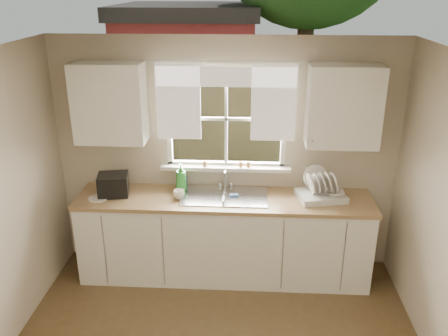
# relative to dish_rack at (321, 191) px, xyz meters

# --- Properties ---
(room_walls) EXTENTS (3.62, 4.02, 2.50)m
(room_walls) POSITION_rel_dish_rack_xyz_m (-0.98, -1.79, 0.25)
(room_walls) COLOR beige
(room_walls) RESTS_ON ground
(ceiling) EXTENTS (3.60, 4.00, 0.02)m
(ceiling) POSITION_rel_dish_rack_xyz_m (-0.98, -1.73, 1.52)
(ceiling) COLOR silver
(ceiling) RESTS_ON room_walls
(window) EXTENTS (1.38, 0.16, 1.06)m
(window) POSITION_rel_dish_rack_xyz_m (-0.98, 0.27, 0.50)
(window) COLOR white
(window) RESTS_ON room_walls
(curtains) EXTENTS (1.50, 0.03, 0.81)m
(curtains) POSITION_rel_dish_rack_xyz_m (-0.98, 0.22, 0.95)
(curtains) COLOR white
(curtains) RESTS_ON room_walls
(base_cabinets) EXTENTS (3.00, 0.62, 0.87)m
(base_cabinets) POSITION_rel_dish_rack_xyz_m (-0.98, -0.05, -0.55)
(base_cabinets) COLOR white
(base_cabinets) RESTS_ON ground
(countertop) EXTENTS (3.04, 0.65, 0.04)m
(countertop) POSITION_rel_dish_rack_xyz_m (-0.98, -0.05, -0.09)
(countertop) COLOR #9E7B4F
(countertop) RESTS_ON base_cabinets
(upper_cabinet_left) EXTENTS (0.70, 0.33, 0.80)m
(upper_cabinet_left) POSITION_rel_dish_rack_xyz_m (-2.13, 0.10, 0.87)
(upper_cabinet_left) COLOR white
(upper_cabinet_left) RESTS_ON room_walls
(upper_cabinet_right) EXTENTS (0.70, 0.33, 0.80)m
(upper_cabinet_right) POSITION_rel_dish_rack_xyz_m (0.17, 0.10, 0.87)
(upper_cabinet_right) COLOR white
(upper_cabinet_right) RESTS_ON room_walls
(wall_outlet) EXTENTS (0.08, 0.01, 0.12)m
(wall_outlet) POSITION_rel_dish_rack_xyz_m (-0.10, 0.26, 0.10)
(wall_outlet) COLOR beige
(wall_outlet) RESTS_ON room_walls
(sill_jars) EXTENTS (0.50, 0.04, 0.06)m
(sill_jars) POSITION_rel_dish_rack_xyz_m (-0.92, 0.21, 0.20)
(sill_jars) COLOR brown
(sill_jars) RESTS_ON window
(sink) EXTENTS (0.88, 0.52, 0.40)m
(sink) POSITION_rel_dish_rack_xyz_m (-0.98, -0.02, -0.15)
(sink) COLOR #B7B7BC
(sink) RESTS_ON countertop
(dish_rack) EXTENTS (0.53, 0.44, 0.31)m
(dish_rack) POSITION_rel_dish_rack_xyz_m (0.00, 0.00, 0.00)
(dish_rack) COLOR silver
(dish_rack) RESTS_ON countertop
(bowl) EXTENTS (0.20, 0.20, 0.05)m
(bowl) POSITION_rel_dish_rack_xyz_m (0.13, -0.05, 0.01)
(bowl) COLOR silver
(bowl) RESTS_ON dish_rack
(soap_bottle_a) EXTENTS (0.15, 0.15, 0.31)m
(soap_bottle_a) POSITION_rel_dish_rack_xyz_m (-1.44, 0.09, 0.08)
(soap_bottle_a) COLOR green
(soap_bottle_a) RESTS_ON countertop
(soap_bottle_b) EXTENTS (0.11, 0.11, 0.21)m
(soap_bottle_b) POSITION_rel_dish_rack_xyz_m (-1.44, 0.13, 0.03)
(soap_bottle_b) COLOR blue
(soap_bottle_b) RESTS_ON countertop
(soap_bottle_c) EXTENTS (0.13, 0.13, 0.15)m
(soap_bottle_c) POSITION_rel_dish_rack_xyz_m (-2.20, 0.05, -0.00)
(soap_bottle_c) COLOR beige
(soap_bottle_c) RESTS_ON countertop
(saucer) EXTENTS (0.20, 0.20, 0.01)m
(saucer) POSITION_rel_dish_rack_xyz_m (-2.27, -0.15, -0.07)
(saucer) COLOR silver
(saucer) RESTS_ON countertop
(cup) EXTENTS (0.15, 0.15, 0.09)m
(cup) POSITION_rel_dish_rack_xyz_m (-1.44, -0.09, -0.03)
(cup) COLOR white
(cup) RESTS_ON countertop
(black_appliance) EXTENTS (0.35, 0.31, 0.22)m
(black_appliance) POSITION_rel_dish_rack_xyz_m (-2.13, -0.04, 0.04)
(black_appliance) COLOR black
(black_appliance) RESTS_ON countertop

